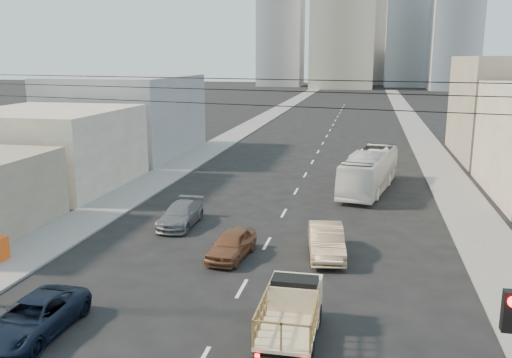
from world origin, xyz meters
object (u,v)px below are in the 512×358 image
(navy_pickup, at_px, (34,317))
(flatbed_pickup, at_px, (291,308))
(sedan_tan, at_px, (326,241))
(sedan_grey, at_px, (181,215))
(city_bus, at_px, (369,171))
(sedan_brown, at_px, (232,244))

(navy_pickup, bearing_deg, flatbed_pickup, 12.20)
(navy_pickup, distance_m, sedan_tan, 14.14)
(navy_pickup, height_order, sedan_grey, sedan_grey)
(flatbed_pickup, height_order, city_bus, city_bus)
(sedan_tan, bearing_deg, flatbed_pickup, -102.13)
(sedan_tan, relative_size, sedan_grey, 1.03)
(flatbed_pickup, distance_m, navy_pickup, 9.34)
(sedan_brown, bearing_deg, navy_pickup, -113.06)
(flatbed_pickup, xyz_separation_m, sedan_tan, (0.59, 8.48, -0.31))
(city_bus, distance_m, sedan_brown, 17.24)
(sedan_brown, bearing_deg, flatbed_pickup, -54.40)
(city_bus, distance_m, sedan_grey, 15.81)
(sedan_grey, bearing_deg, city_bus, 44.86)
(sedan_grey, bearing_deg, sedan_brown, -47.41)
(city_bus, distance_m, sedan_tan, 14.80)
(navy_pickup, xyz_separation_m, city_bus, (11.84, 24.87, 0.84))
(flatbed_pickup, xyz_separation_m, navy_pickup, (-9.16, -1.75, -0.42))
(flatbed_pickup, distance_m, sedan_grey, 14.51)
(sedan_grey, bearing_deg, flatbed_pickup, -55.50)
(flatbed_pickup, distance_m, city_bus, 23.28)
(navy_pickup, distance_m, sedan_brown, 10.37)
(flatbed_pickup, bearing_deg, sedan_grey, 125.24)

